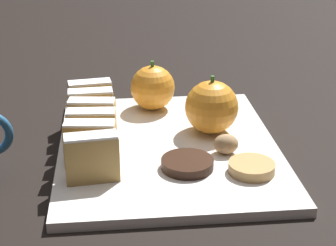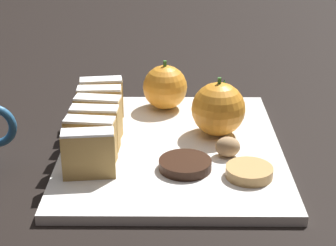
% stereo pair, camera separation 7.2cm
% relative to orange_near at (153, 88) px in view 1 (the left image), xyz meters
% --- Properties ---
extents(ground_plane, '(6.00, 6.00, 0.00)m').
position_rel_orange_near_xyz_m(ground_plane, '(0.01, -0.13, -0.04)').
color(ground_plane, black).
extents(serving_platter, '(0.28, 0.34, 0.01)m').
position_rel_orange_near_xyz_m(serving_platter, '(0.01, -0.13, -0.04)').
color(serving_platter, white).
rests_on(serving_platter, ground_plane).
extents(stollen_slice_front, '(0.06, 0.03, 0.06)m').
position_rel_orange_near_xyz_m(stollen_slice_front, '(-0.09, -0.21, -0.00)').
color(stollen_slice_front, tan).
rests_on(stollen_slice_front, serving_platter).
extents(stollen_slice_second, '(0.06, 0.03, 0.06)m').
position_rel_orange_near_xyz_m(stollen_slice_second, '(-0.09, -0.17, -0.00)').
color(stollen_slice_second, tan).
rests_on(stollen_slice_second, serving_platter).
extents(stollen_slice_third, '(0.06, 0.03, 0.06)m').
position_rel_orange_near_xyz_m(stollen_slice_third, '(-0.09, -0.14, -0.00)').
color(stollen_slice_third, tan).
rests_on(stollen_slice_third, serving_platter).
extents(stollen_slice_fourth, '(0.06, 0.03, 0.06)m').
position_rel_orange_near_xyz_m(stollen_slice_fourth, '(-0.09, -0.10, -0.00)').
color(stollen_slice_fourth, tan).
rests_on(stollen_slice_fourth, serving_platter).
extents(stollen_slice_fifth, '(0.06, 0.03, 0.06)m').
position_rel_orange_near_xyz_m(stollen_slice_fifth, '(-0.09, -0.07, -0.00)').
color(stollen_slice_fifth, tan).
rests_on(stollen_slice_fifth, serving_platter).
extents(stollen_slice_sixth, '(0.06, 0.03, 0.06)m').
position_rel_orange_near_xyz_m(stollen_slice_sixth, '(-0.09, -0.03, -0.00)').
color(stollen_slice_sixth, tan).
rests_on(stollen_slice_sixth, serving_platter).
extents(orange_near, '(0.07, 0.07, 0.07)m').
position_rel_orange_near_xyz_m(orange_near, '(0.00, 0.00, 0.00)').
color(orange_near, orange).
rests_on(orange_near, serving_platter).
extents(orange_far, '(0.07, 0.07, 0.08)m').
position_rel_orange_near_xyz_m(orange_far, '(0.07, -0.09, 0.00)').
color(orange_far, orange).
rests_on(orange_far, serving_platter).
extents(walnut, '(0.03, 0.03, 0.03)m').
position_rel_orange_near_xyz_m(walnut, '(0.08, -0.16, -0.02)').
color(walnut, tan).
rests_on(walnut, serving_platter).
extents(chocolate_cookie, '(0.06, 0.06, 0.01)m').
position_rel_orange_near_xyz_m(chocolate_cookie, '(0.03, -0.19, -0.03)').
color(chocolate_cookie, black).
rests_on(chocolate_cookie, serving_platter).
extents(gingerbread_cookie, '(0.05, 0.05, 0.01)m').
position_rel_orange_near_xyz_m(gingerbread_cookie, '(0.10, -0.21, -0.03)').
color(gingerbread_cookie, tan).
rests_on(gingerbread_cookie, serving_platter).
extents(evergreen_sprig, '(0.04, 0.04, 0.06)m').
position_rel_orange_near_xyz_m(evergreen_sprig, '(0.08, -0.03, -0.00)').
color(evergreen_sprig, '#23662D').
rests_on(evergreen_sprig, serving_platter).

